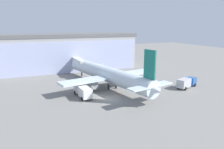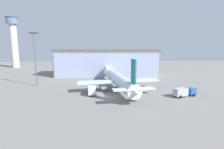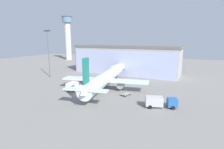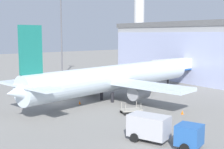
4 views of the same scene
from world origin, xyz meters
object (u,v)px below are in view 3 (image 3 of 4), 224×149
object	(u,v)px
airplane	(106,78)
baggage_cart	(126,94)
control_tower	(68,35)
apron_light_mast	(48,50)
safety_cone_nose	(94,93)
jet_bridge	(120,67)
fuel_truck	(160,102)
catering_truck	(75,85)
safety_cone_wingtip	(145,92)

from	to	relation	value
airplane	baggage_cart	world-z (taller)	airplane
control_tower	airplane	bearing A→B (deg)	-44.59
control_tower	apron_light_mast	size ratio (longest dim) A/B	1.72
control_tower	airplane	world-z (taller)	control_tower
baggage_cart	safety_cone_nose	size ratio (longest dim) A/B	5.73
control_tower	apron_light_mast	bearing A→B (deg)	-58.42
jet_bridge	fuel_truck	world-z (taller)	jet_bridge
jet_bridge	apron_light_mast	world-z (taller)	apron_light_mast
apron_light_mast	catering_truck	xyz separation A→B (m)	(21.47, -11.52, -10.20)
fuel_truck	safety_cone_wingtip	world-z (taller)	fuel_truck
fuel_truck	baggage_cart	xyz separation A→B (m)	(-10.52, 5.24, -0.97)
apron_light_mast	safety_cone_nose	distance (m)	34.34
airplane	safety_cone_nose	xyz separation A→B (m)	(-0.44, -6.74, -3.30)
apron_light_mast	safety_cone_wingtip	xyz separation A→B (m)	(43.17, -5.35, -11.40)
baggage_cart	safety_cone_nose	world-z (taller)	baggage_cart
apron_light_mast	baggage_cart	distance (m)	41.61
apron_light_mast	safety_cone_nose	xyz separation A→B (m)	(29.64, -13.07, -11.40)
fuel_truck	baggage_cart	distance (m)	11.79
jet_bridge	safety_cone_nose	size ratio (longest dim) A/B	26.72
safety_cone_nose	baggage_cart	bearing A→B (deg)	15.80
apron_light_mast	airplane	size ratio (longest dim) A/B	0.50
baggage_cart	safety_cone_nose	bearing A→B (deg)	123.28
baggage_cart	safety_cone_wingtip	distance (m)	6.85
catering_truck	airplane	bearing A→B (deg)	-61.02
apron_light_mast	safety_cone_wingtip	size ratio (longest dim) A/B	36.02
catering_truck	control_tower	bearing A→B (deg)	37.23
control_tower	safety_cone_wingtip	size ratio (longest dim) A/B	61.85
baggage_cart	safety_cone_wingtip	world-z (taller)	baggage_cart
jet_bridge	control_tower	distance (m)	80.07
jet_bridge	airplane	xyz separation A→B (m)	(2.87, -19.37, -0.62)
apron_light_mast	fuel_truck	world-z (taller)	apron_light_mast
catering_truck	safety_cone_nose	bearing A→B (deg)	-102.84
safety_cone_nose	safety_cone_wingtip	xyz separation A→B (m)	(13.53, 7.72, 0.00)
control_tower	airplane	size ratio (longest dim) A/B	0.86
safety_cone_nose	safety_cone_wingtip	bearing A→B (deg)	29.72
safety_cone_wingtip	control_tower	bearing A→B (deg)	140.96
jet_bridge	apron_light_mast	xyz separation A→B (m)	(-27.21, -13.03, 7.47)
jet_bridge	safety_cone_nose	bearing A→B (deg)	-174.95
baggage_cart	safety_cone_wingtip	size ratio (longest dim) A/B	5.73
airplane	safety_cone_wingtip	world-z (taller)	airplane
catering_truck	safety_cone_wingtip	size ratio (longest dim) A/B	13.41
baggage_cart	airplane	bearing A→B (deg)	81.56
safety_cone_nose	airplane	bearing A→B (deg)	86.23
catering_truck	safety_cone_nose	world-z (taller)	catering_truck
catering_truck	safety_cone_wingtip	bearing A→B (deg)	-76.19
fuel_truck	airplane	bearing A→B (deg)	134.98
fuel_truck	safety_cone_wingtip	distance (m)	12.09
apron_light_mast	airplane	bearing A→B (deg)	-11.90
control_tower	safety_cone_nose	distance (m)	99.76
baggage_cart	catering_truck	bearing A→B (deg)	110.81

